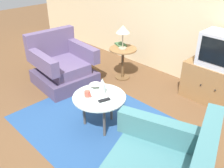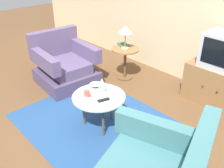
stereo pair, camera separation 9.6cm
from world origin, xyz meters
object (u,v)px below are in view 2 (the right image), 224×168
side_table (125,57)px  bowl (96,85)px  vase (102,86)px  book (123,45)px  mug (87,93)px  tv_stand (217,85)px  table_lamp (125,30)px  tv_remote_dark (104,100)px  coffee_table (99,99)px  armchair (64,66)px

side_table → bowl: (0.54, -1.14, 0.07)m
side_table → vase: size_ratio=2.67×
book → vase: bearing=-33.1°
vase → mug: (-0.08, -0.19, -0.07)m
tv_stand → book: size_ratio=3.57×
table_lamp → book: (-0.14, 0.10, -0.32)m
vase → tv_remote_dark: bearing=-35.7°
coffee_table → vase: bearing=108.1°
side_table → table_lamp: table_lamp is taller
coffee_table → tv_remote_dark: (0.12, -0.02, 0.06)m
tv_remote_dark → vase: bearing=72.0°
tv_stand → bowl: bearing=-122.0°
vase → tv_remote_dark: vase is taller
coffee_table → tv_remote_dark: size_ratio=4.37×
mug → vase: bearing=67.0°
coffee_table → table_lamp: table_lamp is taller
side_table → tv_stand: (1.54, 0.46, -0.12)m
armchair → book: (0.48, 0.98, 0.29)m
mug → book: book is taller
armchair → tv_remote_dark: size_ratio=6.25×
coffee_table → side_table: 1.47m
armchair → mug: (1.28, -0.47, 0.20)m
armchair → coffee_table: (1.39, -0.37, 0.11)m
armchair → vase: bearing=82.7°
side_table → table_lamp: size_ratio=1.40×
armchair → table_lamp: (0.63, 0.88, 0.61)m
armchair → bowl: 1.21m
table_lamp → tv_stand: bearing=17.1°
coffee_table → tv_remote_dark: tv_remote_dark is taller
coffee_table → side_table: (-0.76, 1.26, -0.00)m
tv_remote_dark → tv_stand: bearing=-3.1°
vase → bowl: (-0.19, 0.04, -0.08)m
book → mug: bearing=-39.1°
book → side_table: bearing=-10.0°
coffee_table → side_table: bearing=121.0°
armchair → table_lamp: size_ratio=2.37×
coffee_table → side_table: side_table is taller
coffee_table → tv_remote_dark: 0.14m
tv_stand → book: 1.75m
tv_stand → vase: 1.85m
coffee_table → vase: (-0.03, 0.08, 0.15)m
bowl → vase: bearing=-12.7°
bowl → table_lamp: bearing=115.8°
table_lamp → vase: bearing=-58.0°
armchair → mug: bearing=74.2°
bowl → mug: bearing=-64.9°
coffee_table → tv_stand: 1.90m
tv_stand → vase: size_ratio=4.31×
armchair → side_table: 1.10m
side_table → table_lamp: bearing=-92.2°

